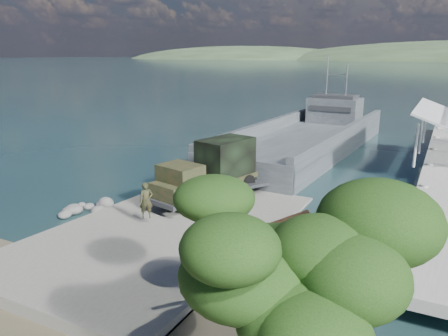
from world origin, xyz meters
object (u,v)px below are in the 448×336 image
landing_craft (305,143)px  military_truck (211,170)px  overhang_tree (264,244)px  soldier (147,208)px

landing_craft → military_truck: size_ratio=4.13×
overhang_tree → soldier: bearing=139.9°
landing_craft → military_truck: (-0.57, -17.59, 1.47)m
soldier → overhang_tree: 13.40m
military_truck → overhang_tree: overhang_tree is taller
military_truck → soldier: size_ratio=4.16×
military_truck → soldier: bearing=-85.5°
landing_craft → overhang_tree: bearing=-72.0°
landing_craft → soldier: 23.09m
soldier → overhang_tree: size_ratio=0.28×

